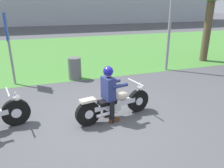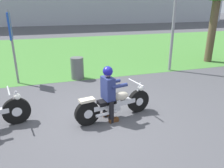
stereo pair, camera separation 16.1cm
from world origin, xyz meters
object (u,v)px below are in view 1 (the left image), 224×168
motorcycle_lead (115,104)px  rider_lead (109,89)px  trash_can (75,68)px  sign_banner (8,36)px

motorcycle_lead → rider_lead: 0.46m
motorcycle_lead → trash_can: motorcycle_lead is taller
trash_can → sign_banner: 2.55m
rider_lead → trash_can: rider_lead is taller
trash_can → rider_lead: bearing=-86.1°
rider_lead → sign_banner: 4.44m
trash_can → motorcycle_lead: bearing=-83.3°
motorcycle_lead → trash_can: size_ratio=2.46×
rider_lead → motorcycle_lead: bearing=-0.9°
motorcycle_lead → sign_banner: (-2.59, 3.57, 1.34)m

